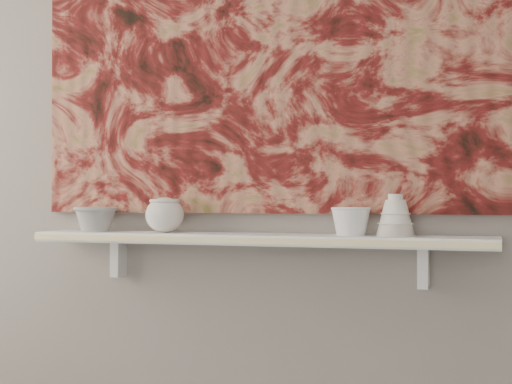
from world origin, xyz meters
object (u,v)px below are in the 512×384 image
at_px(shelf, 253,239).
at_px(painting, 262,36).
at_px(bowl_white, 351,221).
at_px(bowl_grey, 96,219).
at_px(cup_cream, 165,215).
at_px(bell_vessel, 395,215).

relative_size(shelf, painting, 0.93).
bearing_deg(shelf, bowl_white, 0.00).
xyz_separation_m(painting, bowl_grey, (-0.54, -0.08, -0.57)).
xyz_separation_m(bowl_grey, cup_cream, (0.25, 0.00, 0.01)).
xyz_separation_m(shelf, bowl_grey, (-0.54, 0.00, 0.06)).
distance_m(bowl_grey, cup_cream, 0.25).
bearing_deg(painting, bell_vessel, -10.86).
relative_size(cup_cream, bell_vessel, 1.00).
distance_m(cup_cream, bowl_white, 0.59).
xyz_separation_m(cup_cream, bell_vessel, (0.71, 0.00, 0.01)).
bearing_deg(bowl_white, bowl_grey, 180.00).
bearing_deg(bowl_grey, painting, 8.53).
bearing_deg(bell_vessel, bowl_grey, 180.00).
distance_m(bowl_grey, bowl_white, 0.83).
bearing_deg(painting, bowl_grey, -171.47).
bearing_deg(cup_cream, painting, 15.45).
bearing_deg(bowl_grey, bowl_white, 0.00).
xyz_separation_m(painting, cup_cream, (-0.29, -0.08, -0.56)).
bearing_deg(shelf, bowl_grey, 180.00).
distance_m(painting, bowl_grey, 0.79).
height_order(bowl_grey, cup_cream, cup_cream).
distance_m(painting, bowl_white, 0.65).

